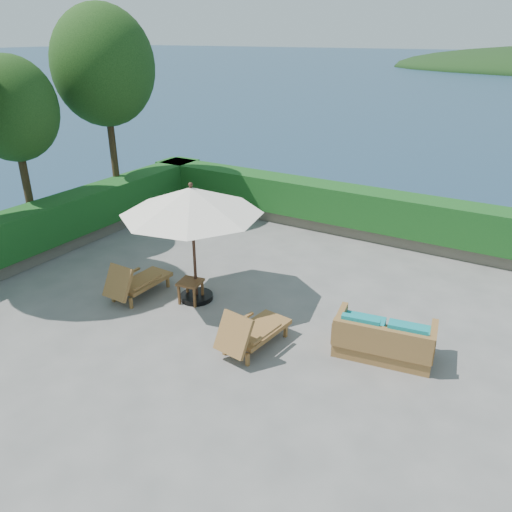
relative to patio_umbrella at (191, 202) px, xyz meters
The scene contains 14 objects.
ground 2.38m from the patio_umbrella, 18.70° to the right, with size 12.00×12.00×0.00m, color gray.
foundation 3.86m from the patio_umbrella, 18.70° to the right, with size 12.00×12.00×3.00m, color #514B40.
ocean 5.27m from the patio_umbrella, 18.70° to the right, with size 600.00×600.00×0.00m, color #173149.
planter_wall_far 5.74m from the patio_umbrella, 80.42° to the left, with size 12.00×0.60×0.36m, color #6F6758.
planter_wall_left 5.13m from the patio_umbrella, behind, with size 0.60×12.00×0.36m, color #6F6758.
hedge_far 5.54m from the patio_umbrella, 80.42° to the left, with size 12.40×0.90×1.00m, color #124115.
hedge_left 4.90m from the patio_umbrella, behind, with size 0.90×12.40×1.00m, color #124115.
tree_mid 5.67m from the patio_umbrella, behind, with size 2.20×2.20×4.83m.
tree_far 6.27m from the patio_umbrella, 150.43° to the left, with size 2.80×2.80×6.03m.
patio_umbrella is the anchor object (origin of this frame).
lounge_left 2.25m from the patio_umbrella, 153.56° to the right, with size 0.72×1.54×0.88m.
lounge_right 2.86m from the patio_umbrella, 26.49° to the right, with size 0.81×1.60×0.88m.
side_table 1.79m from the patio_umbrella, 97.31° to the right, with size 0.54×0.54×0.50m.
wicker_loveseat 4.49m from the patio_umbrella, ahead, with size 1.82×1.13×0.84m.
Camera 1 is at (5.05, -7.14, 5.25)m, focal length 35.00 mm.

